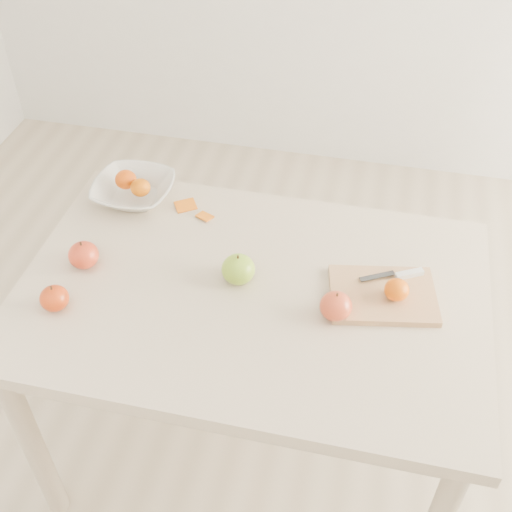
# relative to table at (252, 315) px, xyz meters

# --- Properties ---
(ground) EXTENTS (3.50, 3.50, 0.00)m
(ground) POSITION_rel_table_xyz_m (0.00, 0.00, -0.65)
(ground) COLOR #C6B293
(ground) RESTS_ON ground
(table) EXTENTS (1.20, 0.80, 0.75)m
(table) POSITION_rel_table_xyz_m (0.00, 0.00, 0.00)
(table) COLOR beige
(table) RESTS_ON ground
(cutting_board) EXTENTS (0.30, 0.24, 0.02)m
(cutting_board) POSITION_rel_table_xyz_m (0.33, 0.04, 0.11)
(cutting_board) COLOR tan
(cutting_board) RESTS_ON table
(board_tangerine) EXTENTS (0.06, 0.06, 0.05)m
(board_tangerine) POSITION_rel_table_xyz_m (0.36, 0.03, 0.14)
(board_tangerine) COLOR #CE5F07
(board_tangerine) RESTS_ON cutting_board
(fruit_bowl) EXTENTS (0.24, 0.24, 0.06)m
(fruit_bowl) POSITION_rel_table_xyz_m (-0.43, 0.29, 0.13)
(fruit_bowl) COLOR silver
(fruit_bowl) RESTS_ON table
(bowl_tangerine_near) EXTENTS (0.06, 0.06, 0.06)m
(bowl_tangerine_near) POSITION_rel_table_xyz_m (-0.45, 0.30, 0.16)
(bowl_tangerine_near) COLOR #CA5007
(bowl_tangerine_near) RESTS_ON fruit_bowl
(bowl_tangerine_far) EXTENTS (0.06, 0.06, 0.05)m
(bowl_tangerine_far) POSITION_rel_table_xyz_m (-0.40, 0.28, 0.15)
(bowl_tangerine_far) COLOR #CD5D07
(bowl_tangerine_far) RESTS_ON fruit_bowl
(orange_peel_a) EXTENTS (0.07, 0.07, 0.01)m
(orange_peel_a) POSITION_rel_table_xyz_m (-0.27, 0.28, 0.10)
(orange_peel_a) COLOR orange
(orange_peel_a) RESTS_ON table
(orange_peel_b) EXTENTS (0.06, 0.05, 0.01)m
(orange_peel_b) POSITION_rel_table_xyz_m (-0.20, 0.25, 0.10)
(orange_peel_b) COLOR orange
(orange_peel_b) RESTS_ON table
(paring_knife) EXTENTS (0.16, 0.08, 0.01)m
(paring_knife) POSITION_rel_table_xyz_m (0.38, 0.11, 0.12)
(paring_knife) COLOR white
(paring_knife) RESTS_ON cutting_board
(apple_green) EXTENTS (0.09, 0.09, 0.08)m
(apple_green) POSITION_rel_table_xyz_m (-0.04, 0.02, 0.14)
(apple_green) COLOR #629D14
(apple_green) RESTS_ON table
(apple_red_e) EXTENTS (0.08, 0.08, 0.07)m
(apple_red_e) POSITION_rel_table_xyz_m (0.22, -0.05, 0.13)
(apple_red_e) COLOR maroon
(apple_red_e) RESTS_ON table
(apple_red_d) EXTENTS (0.07, 0.07, 0.06)m
(apple_red_d) POSITION_rel_table_xyz_m (-0.46, -0.17, 0.13)
(apple_red_d) COLOR #A60E09
(apple_red_d) RESTS_ON table
(apple_red_b) EXTENTS (0.08, 0.08, 0.07)m
(apple_red_b) POSITION_rel_table_xyz_m (-0.45, -0.01, 0.14)
(apple_red_b) COLOR #A40E12
(apple_red_b) RESTS_ON table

